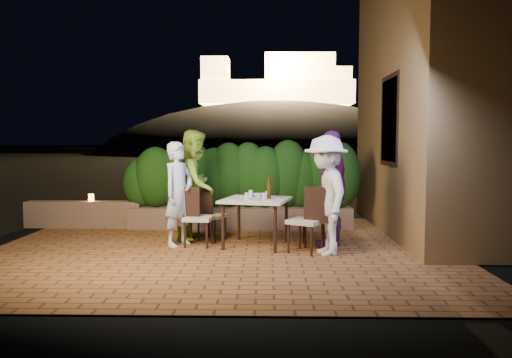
{
  "coord_description": "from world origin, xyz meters",
  "views": [
    {
      "loc": [
        0.69,
        -7.09,
        1.64
      ],
      "look_at": [
        0.53,
        0.75,
        1.05
      ],
      "focal_mm": 35.0,
      "sensor_mm": 36.0,
      "label": 1
    }
  ],
  "objects_px": {
    "bowl": "(257,195)",
    "chair_right_back": "(315,219)",
    "diner_purple": "(332,189)",
    "chair_right_front": "(306,220)",
    "dining_table": "(256,222)",
    "parapet_lamp": "(91,198)",
    "chair_left_front": "(199,217)",
    "diner_white": "(326,195)",
    "chair_left_back": "(212,215)",
    "beer_bottle": "(269,188)",
    "diner_green": "(196,185)",
    "diner_blue": "(179,194)"
  },
  "relations": [
    {
      "from": "dining_table",
      "to": "chair_left_front",
      "type": "height_order",
      "value": "chair_left_front"
    },
    {
      "from": "chair_right_back",
      "to": "diner_purple",
      "type": "height_order",
      "value": "diner_purple"
    },
    {
      "from": "chair_left_front",
      "to": "diner_green",
      "type": "height_order",
      "value": "diner_green"
    },
    {
      "from": "chair_right_back",
      "to": "diner_white",
      "type": "relative_size",
      "value": 0.49
    },
    {
      "from": "chair_left_back",
      "to": "diner_blue",
      "type": "bearing_deg",
      "value": -110.33
    },
    {
      "from": "chair_left_front",
      "to": "chair_left_back",
      "type": "relative_size",
      "value": 1.09
    },
    {
      "from": "diner_blue",
      "to": "diner_purple",
      "type": "bearing_deg",
      "value": -60.15
    },
    {
      "from": "bowl",
      "to": "diner_blue",
      "type": "height_order",
      "value": "diner_blue"
    },
    {
      "from": "parapet_lamp",
      "to": "bowl",
      "type": "bearing_deg",
      "value": -22.46
    },
    {
      "from": "chair_left_front",
      "to": "diner_purple",
      "type": "bearing_deg",
      "value": 8.04
    },
    {
      "from": "dining_table",
      "to": "diner_green",
      "type": "bearing_deg",
      "value": 151.27
    },
    {
      "from": "diner_blue",
      "to": "diner_purple",
      "type": "relative_size",
      "value": 0.9
    },
    {
      "from": "diner_purple",
      "to": "bowl",
      "type": "bearing_deg",
      "value": -79.33
    },
    {
      "from": "bowl",
      "to": "chair_left_front",
      "type": "relative_size",
      "value": 0.21
    },
    {
      "from": "chair_left_back",
      "to": "diner_green",
      "type": "bearing_deg",
      "value": -172.49
    },
    {
      "from": "chair_right_front",
      "to": "diner_purple",
      "type": "height_order",
      "value": "diner_purple"
    },
    {
      "from": "chair_left_front",
      "to": "chair_right_front",
      "type": "bearing_deg",
      "value": -6.68
    },
    {
      "from": "diner_purple",
      "to": "chair_right_front",
      "type": "bearing_deg",
      "value": -18.74
    },
    {
      "from": "dining_table",
      "to": "parapet_lamp",
      "type": "relative_size",
      "value": 7.0
    },
    {
      "from": "chair_left_back",
      "to": "chair_right_front",
      "type": "relative_size",
      "value": 0.86
    },
    {
      "from": "parapet_lamp",
      "to": "dining_table",
      "type": "bearing_deg",
      "value": -27.35
    },
    {
      "from": "chair_right_back",
      "to": "diner_white",
      "type": "distance_m",
      "value": 0.75
    },
    {
      "from": "chair_left_back",
      "to": "chair_right_back",
      "type": "relative_size",
      "value": 0.99
    },
    {
      "from": "beer_bottle",
      "to": "chair_left_front",
      "type": "relative_size",
      "value": 0.37
    },
    {
      "from": "bowl",
      "to": "chair_right_back",
      "type": "relative_size",
      "value": 0.22
    },
    {
      "from": "diner_purple",
      "to": "chair_right_back",
      "type": "bearing_deg",
      "value": -75.16
    },
    {
      "from": "dining_table",
      "to": "chair_right_front",
      "type": "height_order",
      "value": "chair_right_front"
    },
    {
      "from": "bowl",
      "to": "diner_green",
      "type": "xyz_separation_m",
      "value": [
        -1.04,
        0.24,
        0.14
      ]
    },
    {
      "from": "beer_bottle",
      "to": "parapet_lamp",
      "type": "height_order",
      "value": "beer_bottle"
    },
    {
      "from": "bowl",
      "to": "parapet_lamp",
      "type": "height_order",
      "value": "bowl"
    },
    {
      "from": "diner_blue",
      "to": "diner_purple",
      "type": "distance_m",
      "value": 2.4
    },
    {
      "from": "chair_left_back",
      "to": "diner_purple",
      "type": "xyz_separation_m",
      "value": [
        1.93,
        -0.48,
        0.48
      ]
    },
    {
      "from": "dining_table",
      "to": "bowl",
      "type": "xyz_separation_m",
      "value": [
        0.02,
        0.32,
        0.4
      ]
    },
    {
      "from": "beer_bottle",
      "to": "chair_left_front",
      "type": "distance_m",
      "value": 1.19
    },
    {
      "from": "chair_left_front",
      "to": "bowl",
      "type": "bearing_deg",
      "value": 28.41
    },
    {
      "from": "bowl",
      "to": "diner_purple",
      "type": "bearing_deg",
      "value": -15.95
    },
    {
      "from": "chair_right_front",
      "to": "diner_purple",
      "type": "distance_m",
      "value": 0.74
    },
    {
      "from": "diner_blue",
      "to": "diner_green",
      "type": "xyz_separation_m",
      "value": [
        0.19,
        0.55,
        0.09
      ]
    },
    {
      "from": "diner_white",
      "to": "diner_purple",
      "type": "distance_m",
      "value": 0.57
    },
    {
      "from": "diner_green",
      "to": "dining_table",
      "type": "bearing_deg",
      "value": -107.74
    },
    {
      "from": "dining_table",
      "to": "chair_left_back",
      "type": "relative_size",
      "value": 1.15
    },
    {
      "from": "bowl",
      "to": "chair_right_back",
      "type": "xyz_separation_m",
      "value": [
        0.91,
        -0.28,
        -0.35
      ]
    },
    {
      "from": "chair_left_front",
      "to": "chair_left_back",
      "type": "xyz_separation_m",
      "value": [
        0.15,
        0.49,
        -0.04
      ]
    },
    {
      "from": "chair_right_back",
      "to": "diner_purple",
      "type": "relative_size",
      "value": 0.47
    },
    {
      "from": "beer_bottle",
      "to": "diner_purple",
      "type": "distance_m",
      "value": 0.98
    },
    {
      "from": "chair_left_back",
      "to": "diner_white",
      "type": "distance_m",
      "value": 2.09
    },
    {
      "from": "chair_left_front",
      "to": "diner_purple",
      "type": "xyz_separation_m",
      "value": [
        2.08,
        0.01,
        0.44
      ]
    },
    {
      "from": "bowl",
      "to": "diner_purple",
      "type": "relative_size",
      "value": 0.11
    },
    {
      "from": "chair_right_front",
      "to": "chair_right_back",
      "type": "relative_size",
      "value": 1.15
    },
    {
      "from": "beer_bottle",
      "to": "diner_purple",
      "type": "xyz_separation_m",
      "value": [
        0.98,
        -0.0,
        -0.01
      ]
    }
  ]
}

